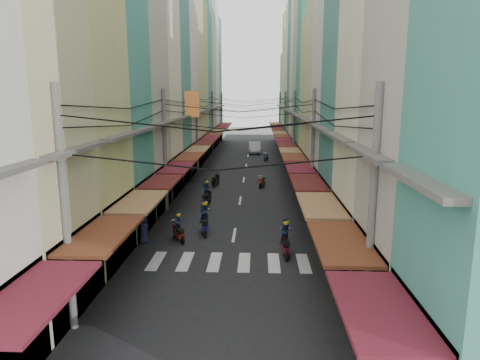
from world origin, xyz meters
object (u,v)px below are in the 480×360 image
(white_car, at_px, (255,153))
(traffic_sign, at_px, (319,193))
(market_umbrella, at_px, (370,232))
(bicycle, at_px, (338,232))

(white_car, relative_size, traffic_sign, 1.65)
(market_umbrella, relative_size, traffic_sign, 0.71)
(white_car, distance_m, market_umbrella, 40.15)
(white_car, xyz_separation_m, traffic_sign, (3.92, -34.08, 2.33))
(bicycle, height_order, market_umbrella, market_umbrella)
(traffic_sign, bearing_deg, market_umbrella, -75.95)
(traffic_sign, bearing_deg, bicycle, 6.55)
(bicycle, height_order, traffic_sign, traffic_sign)
(white_car, relative_size, market_umbrella, 2.34)
(bicycle, distance_m, market_umbrella, 6.13)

